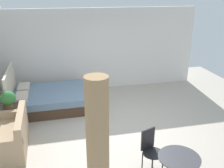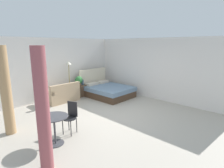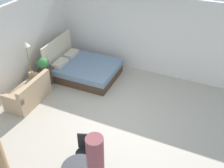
{
  "view_description": "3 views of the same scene",
  "coord_description": "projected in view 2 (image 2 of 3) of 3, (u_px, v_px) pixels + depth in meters",
  "views": [
    {
      "loc": [
        -5.28,
        1.49,
        3.3
      ],
      "look_at": [
        0.5,
        0.19,
        1.06
      ],
      "focal_mm": 40.51,
      "sensor_mm": 36.0,
      "label": 1
    },
    {
      "loc": [
        -4.17,
        -4.22,
        2.44
      ],
      "look_at": [
        0.59,
        0.39,
        1.0
      ],
      "focal_mm": 29.05,
      "sensor_mm": 36.0,
      "label": 2
    },
    {
      "loc": [
        -4.88,
        -2.28,
        5.0
      ],
      "look_at": [
        0.35,
        0.11,
        1.01
      ],
      "focal_mm": 41.78,
      "sensor_mm": 36.0,
      "label": 3
    }
  ],
  "objects": [
    {
      "name": "cafe_chair_near_window",
      "position": [
        71.0,
        115.0,
        5.06
      ],
      "size": [
        0.5,
        0.5,
        0.88
      ],
      "color": "black",
      "rests_on": "ground"
    },
    {
      "name": "curtain_right",
      "position": [
        6.0,
        91.0,
        4.86
      ],
      "size": [
        0.27,
        0.27,
        2.43
      ],
      "color": "tan",
      "rests_on": "ground"
    },
    {
      "name": "couch",
      "position": [
        63.0,
        95.0,
        7.86
      ],
      "size": [
        1.42,
        0.76,
        0.83
      ],
      "color": "tan",
      "rests_on": "ground"
    },
    {
      "name": "wall_back",
      "position": [
        57.0,
        69.0,
        8.28
      ],
      "size": [
        9.04,
        0.12,
        2.73
      ],
      "primitive_type": "cube",
      "color": "silver",
      "rests_on": "ground"
    },
    {
      "name": "potted_plant",
      "position": [
        79.0,
        80.0,
        8.53
      ],
      "size": [
        0.36,
        0.36,
        0.44
      ],
      "color": "#935B3D",
      "rests_on": "nightstand"
    },
    {
      "name": "bed",
      "position": [
        107.0,
        90.0,
        8.72
      ],
      "size": [
        1.75,
        2.22,
        1.24
      ],
      "color": "#473323",
      "rests_on": "ground"
    },
    {
      "name": "nightstand",
      "position": [
        81.0,
        91.0,
        8.7
      ],
      "size": [
        0.47,
        0.38,
        0.54
      ],
      "color": "brown",
      "rests_on": "ground"
    },
    {
      "name": "vase",
      "position": [
        83.0,
        82.0,
        8.72
      ],
      "size": [
        0.13,
        0.13,
        0.24
      ],
      "color": "slate",
      "rests_on": "nightstand"
    },
    {
      "name": "curtain_left",
      "position": [
        43.0,
        112.0,
        3.39
      ],
      "size": [
        0.25,
        0.25,
        2.43
      ],
      "color": "#994C51",
      "rests_on": "ground"
    },
    {
      "name": "balcony_table",
      "position": [
        54.0,
        125.0,
        4.45
      ],
      "size": [
        0.69,
        0.69,
        0.74
      ],
      "color": "#3F3F44",
      "rests_on": "ground"
    },
    {
      "name": "wall_right",
      "position": [
        156.0,
        69.0,
        8.14
      ],
      "size": [
        0.12,
        6.63,
        2.73
      ],
      "primitive_type": "cube",
      "color": "silver",
      "rests_on": "ground"
    },
    {
      "name": "floor_lamp",
      "position": [
        69.0,
        71.0,
        8.26
      ],
      "size": [
        0.31,
        0.31,
        1.7
      ],
      "color": "#99844C",
      "rests_on": "ground"
    },
    {
      "name": "ground_plane",
      "position": [
        108.0,
        116.0,
        6.32
      ],
      "size": [
        9.04,
        9.63,
        0.02
      ],
      "primitive_type": "cube",
      "color": "#B2A899"
    }
  ]
}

